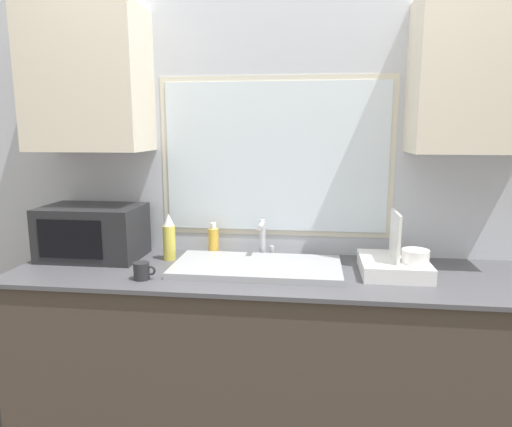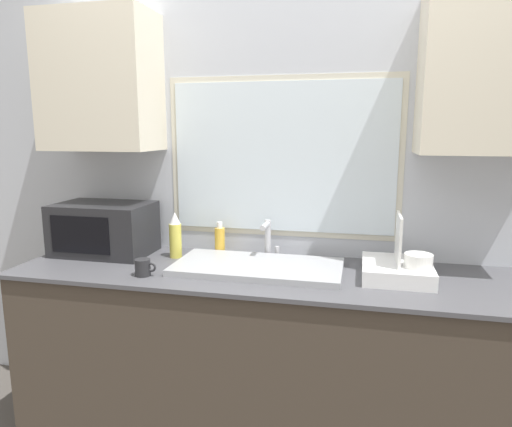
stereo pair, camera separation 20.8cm
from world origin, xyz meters
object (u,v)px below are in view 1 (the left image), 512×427
at_px(faucet, 263,236).
at_px(microwave, 93,232).
at_px(spray_bottle, 169,238).
at_px(dish_rack, 396,263).
at_px(soap_bottle, 214,241).
at_px(mug_near_sink, 142,271).

distance_m(faucet, microwave, 0.88).
height_order(faucet, spray_bottle, spray_bottle).
distance_m(faucet, dish_rack, 0.67).
bearing_deg(dish_rack, soap_bottle, 166.90).
height_order(faucet, dish_rack, dish_rack).
bearing_deg(dish_rack, faucet, 163.09).
xyz_separation_m(dish_rack, soap_bottle, (-0.90, 0.21, 0.03)).
height_order(soap_bottle, mug_near_sink, soap_bottle).
distance_m(faucet, mug_near_sink, 0.65).
xyz_separation_m(dish_rack, mug_near_sink, (-1.13, -0.22, -0.01)).
bearing_deg(soap_bottle, dish_rack, -13.10).
xyz_separation_m(microwave, dish_rack, (1.51, -0.09, -0.08)).
height_order(spray_bottle, soap_bottle, spray_bottle).
distance_m(dish_rack, soap_bottle, 0.93).
bearing_deg(faucet, microwave, -173.23).
bearing_deg(soap_bottle, faucet, -3.51).
bearing_deg(spray_bottle, mug_near_sink, -94.24).
relative_size(soap_bottle, mug_near_sink, 1.75).
height_order(microwave, spray_bottle, microwave).
relative_size(spray_bottle, soap_bottle, 1.36).
height_order(dish_rack, mug_near_sink, dish_rack).
relative_size(faucet, mug_near_sink, 1.96).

